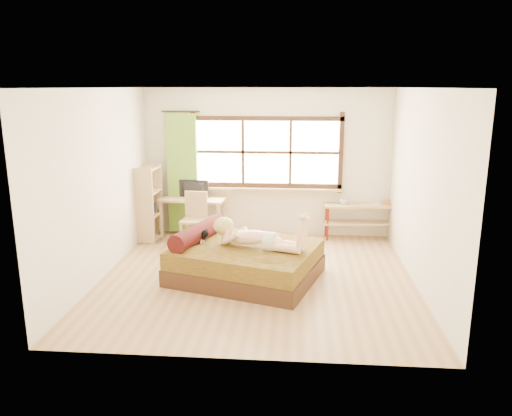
# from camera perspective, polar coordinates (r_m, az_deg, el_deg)

# --- Properties ---
(floor) EXTENTS (4.50, 4.50, 0.00)m
(floor) POSITION_cam_1_polar(r_m,az_deg,el_deg) (7.36, 0.11, -7.95)
(floor) COLOR #9E754C
(floor) RESTS_ON ground
(ceiling) EXTENTS (4.50, 4.50, 0.00)m
(ceiling) POSITION_cam_1_polar(r_m,az_deg,el_deg) (6.84, 0.12, 13.58)
(ceiling) COLOR white
(ceiling) RESTS_ON wall_back
(wall_back) EXTENTS (4.50, 0.00, 4.50)m
(wall_back) POSITION_cam_1_polar(r_m,az_deg,el_deg) (9.18, 1.23, 5.16)
(wall_back) COLOR silver
(wall_back) RESTS_ON floor
(wall_front) EXTENTS (4.50, 0.00, 4.50)m
(wall_front) POSITION_cam_1_polar(r_m,az_deg,el_deg) (4.80, -2.02, -2.86)
(wall_front) COLOR silver
(wall_front) RESTS_ON floor
(wall_left) EXTENTS (0.00, 4.50, 4.50)m
(wall_left) POSITION_cam_1_polar(r_m,az_deg,el_deg) (7.49, -17.33, 2.58)
(wall_left) COLOR silver
(wall_left) RESTS_ON floor
(wall_right) EXTENTS (0.00, 4.50, 4.50)m
(wall_right) POSITION_cam_1_polar(r_m,az_deg,el_deg) (7.16, 18.38, 2.00)
(wall_right) COLOR silver
(wall_right) RESTS_ON floor
(window) EXTENTS (2.80, 0.16, 1.46)m
(window) POSITION_cam_1_polar(r_m,az_deg,el_deg) (9.13, 1.22, 6.12)
(window) COLOR #FFEDBF
(window) RESTS_ON wall_back
(curtain) EXTENTS (0.55, 0.10, 2.20)m
(curtain) POSITION_cam_1_polar(r_m,az_deg,el_deg) (9.32, -8.40, 3.90)
(curtain) COLOR olive
(curtain) RESTS_ON wall_back
(bed) EXTENTS (2.34, 2.08, 0.74)m
(bed) POSITION_cam_1_polar(r_m,az_deg,el_deg) (7.27, -1.50, -5.98)
(bed) COLOR black
(bed) RESTS_ON floor
(woman) EXTENTS (1.42, 0.79, 0.59)m
(woman) POSITION_cam_1_polar(r_m,az_deg,el_deg) (7.04, 0.01, -2.24)
(woman) COLOR beige
(woman) RESTS_ON bed
(kitten) EXTENTS (0.32, 0.20, 0.23)m
(kitten) POSITION_cam_1_polar(r_m,az_deg,el_deg) (7.35, -6.68, -3.07)
(kitten) COLOR black
(kitten) RESTS_ON bed
(desk) EXTENTS (1.22, 0.65, 0.73)m
(desk) POSITION_cam_1_polar(r_m,az_deg,el_deg) (9.20, -7.23, 0.54)
(desk) COLOR tan
(desk) RESTS_ON floor
(monitor) EXTENTS (0.56, 0.13, 0.32)m
(monitor) POSITION_cam_1_polar(r_m,az_deg,el_deg) (9.20, -7.22, 2.16)
(monitor) COLOR black
(monitor) RESTS_ON desk
(chair) EXTENTS (0.45, 0.45, 0.92)m
(chair) POSITION_cam_1_polar(r_m,az_deg,el_deg) (8.86, -7.00, -0.80)
(chair) COLOR tan
(chair) RESTS_ON floor
(pipe_shelf) EXTENTS (1.30, 0.40, 0.73)m
(pipe_shelf) POSITION_cam_1_polar(r_m,az_deg,el_deg) (9.24, 11.84, -0.64)
(pipe_shelf) COLOR tan
(pipe_shelf) RESTS_ON floor
(cup) EXTENTS (0.13, 0.13, 0.10)m
(cup) POSITION_cam_1_polar(r_m,az_deg,el_deg) (9.15, 9.96, 0.72)
(cup) COLOR gray
(cup) RESTS_ON pipe_shelf
(book) EXTENTS (0.16, 0.21, 0.02)m
(book) POSITION_cam_1_polar(r_m,az_deg,el_deg) (9.22, 13.04, 0.42)
(book) COLOR gray
(book) RESTS_ON pipe_shelf
(bookshelf) EXTENTS (0.35, 0.59, 1.35)m
(bookshelf) POSITION_cam_1_polar(r_m,az_deg,el_deg) (9.15, -12.11, 0.58)
(bookshelf) COLOR tan
(bookshelf) RESTS_ON floor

